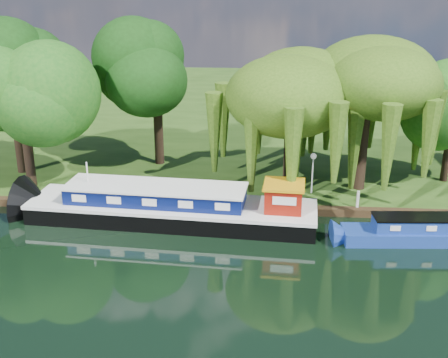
{
  "coord_description": "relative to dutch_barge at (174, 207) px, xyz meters",
  "views": [
    {
      "loc": [
        -2.38,
        -22.21,
        13.13
      ],
      "look_at": [
        -4.6,
        6.13,
        2.8
      ],
      "focal_mm": 45.0,
      "sensor_mm": 36.0,
      "label": 1
    }
  ],
  "objects": [
    {
      "name": "ground",
      "position": [
        7.46,
        -6.61,
        -0.85
      ],
      "size": [
        120.0,
        120.0,
        0.0
      ],
      "primitive_type": "plane",
      "color": "black"
    },
    {
      "name": "dutch_barge",
      "position": [
        0.0,
        0.0,
        0.0
      ],
      "size": [
        16.43,
        4.82,
        3.42
      ],
      "rotation": [
        0.0,
        0.0,
        -0.07
      ],
      "color": "black",
      "rests_on": "ground"
    },
    {
      "name": "willow_right",
      "position": [
        10.99,
        4.97,
        5.77
      ],
      "size": [
        6.94,
        6.94,
        8.45
      ],
      "color": "black",
      "rests_on": "far_bank"
    },
    {
      "name": "willow_left",
      "position": [
        6.54,
        5.01,
        5.51
      ],
      "size": [
        6.79,
        6.79,
        8.13
      ],
      "color": "black",
      "rests_on": "far_bank"
    },
    {
      "name": "far_bank",
      "position": [
        7.46,
        27.39,
        -0.62
      ],
      "size": [
        120.0,
        52.0,
        0.45
      ],
      "primitive_type": "cube",
      "color": "#224011",
      "rests_on": "ground"
    },
    {
      "name": "narrowboat",
      "position": [
        14.44,
        -1.46,
        -0.3
      ],
      "size": [
        10.57,
        2.45,
        1.53
      ],
      "rotation": [
        0.0,
        0.0,
        0.07
      ],
      "color": "navy",
      "rests_on": "ground"
    },
    {
      "name": "tree_far_mid",
      "position": [
        -2.51,
        8.98,
        6.0
      ],
      "size": [
        5.67,
        5.67,
        9.28
      ],
      "color": "black",
      "rests_on": "far_bank"
    },
    {
      "name": "tree_far_left",
      "position": [
        -9.64,
        3.39,
        5.6
      ],
      "size": [
        5.45,
        5.45,
        8.77
      ],
      "color": "black",
      "rests_on": "far_bank"
    },
    {
      "name": "lamppost",
      "position": [
        7.96,
        3.89,
        1.57
      ],
      "size": [
        0.36,
        0.36,
        2.56
      ],
      "color": "silver",
      "rests_on": "far_bank"
    },
    {
      "name": "mooring_posts",
      "position": [
        6.96,
        1.79,
        0.1
      ],
      "size": [
        19.16,
        0.16,
        1.0
      ],
      "color": "silver",
      "rests_on": "far_bank"
    },
    {
      "name": "tree_far_back",
      "position": [
        -11.55,
        6.39,
        6.05
      ],
      "size": [
        5.5,
        5.5,
        9.25
      ],
      "color": "black",
      "rests_on": "far_bank"
    }
  ]
}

